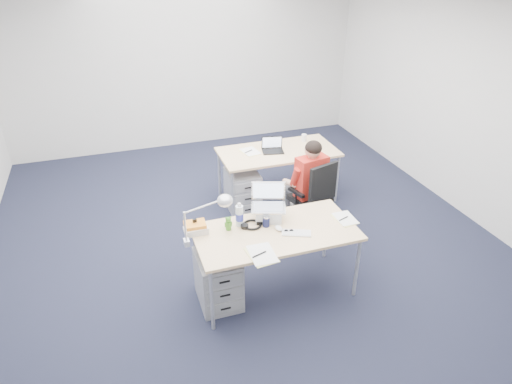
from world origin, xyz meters
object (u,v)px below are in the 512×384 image
wireless_keyboard (296,233)px  book_stack (196,228)px  desk_far (278,154)px  silver_laptop (269,204)px  headphones (252,224)px  can_koozie (266,221)px  seated_person (304,183)px  far_cup (304,138)px  bear_figurine (228,223)px  cordless_phone (195,225)px  water_bottle (239,214)px  dark_laptop (273,145)px  office_chair (311,211)px  computer_mouse (279,228)px  drawer_pedestal_near (218,279)px  desk_near (276,235)px  sunglasses (289,231)px  desk_lamp (201,220)px  drawer_pedestal_far (243,190)px

wireless_keyboard → book_stack: (-0.93, 0.34, 0.04)m
desk_far → silver_laptop: silver_laptop is taller
headphones → can_koozie: can_koozie is taller
seated_person → far_cup: bearing=56.4°
bear_figurine → cordless_phone: bear_figurine is taller
water_bottle → dark_laptop: water_bottle is taller
desk_far → water_bottle: (-1.03, -1.61, 0.17)m
office_chair → wireless_keyboard: office_chair is taller
seated_person → computer_mouse: (-0.76, -1.08, 0.15)m
office_chair → can_koozie: 1.30m
dark_laptop → book_stack: bearing=-119.8°
silver_laptop → drawer_pedestal_near: bearing=-140.9°
cordless_phone → dark_laptop: size_ratio=0.48×
desk_near → wireless_keyboard: size_ratio=5.65×
wireless_keyboard → water_bottle: water_bottle is taller
desk_near → seated_person: size_ratio=1.34×
dark_laptop → cordless_phone: bearing=-120.2°
desk_near → office_chair: (0.83, 0.92, -0.41)m
seated_person → silver_laptop: 1.21m
can_koozie → sunglasses: bearing=-45.0°
can_koozie → seated_person: bearing=48.7°
far_cup → desk_lamp: bearing=-134.1°
desk_far → desk_near: bearing=-111.6°
desk_far → drawer_pedestal_near: bearing=-126.1°
cordless_phone → computer_mouse: bearing=-32.8°
desk_near → can_koozie: can_koozie is taller
bear_figurine → desk_lamp: (-0.30, -0.13, 0.17)m
office_chair → sunglasses: 1.30m
office_chair → computer_mouse: office_chair is taller
computer_mouse → cordless_phone: (-0.79, 0.24, 0.05)m
office_chair → headphones: bearing=-160.0°
seated_person → sunglasses: bearing=-131.4°
office_chair → seated_person: bearing=83.2°
desk_far → office_chair: 1.00m
office_chair → seated_person: 0.36m
desk_near → cordless_phone: cordless_phone is taller
drawer_pedestal_near → bear_figurine: bearing=45.3°
drawer_pedestal_near → computer_mouse: size_ratio=5.24×
drawer_pedestal_far → cordless_phone: (-0.92, -1.45, 0.52)m
bear_figurine → desk_lamp: size_ratio=0.30×
can_koozie → bear_figurine: bear_figurine is taller
dark_laptop → seated_person: bearing=-66.7°
far_cup → desk_near: bearing=-120.5°
water_bottle → bear_figurine: size_ratio=1.71×
sunglasses → far_cup: (1.08, 2.09, 0.04)m
wireless_keyboard → far_cup: 2.37m
silver_laptop → book_stack: size_ratio=1.61×
drawer_pedestal_far → bear_figurine: bear_figurine is taller
book_stack → drawer_pedestal_far: bearing=57.8°
can_koozie → bear_figurine: bearing=170.7°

